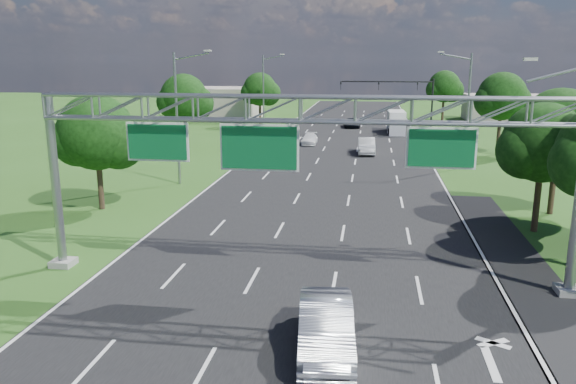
% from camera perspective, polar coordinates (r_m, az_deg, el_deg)
% --- Properties ---
extents(ground, '(220.00, 220.00, 0.00)m').
position_cam_1_polar(ground, '(42.34, 3.93, 0.36)').
color(ground, '#2B5319').
rests_on(ground, ground).
extents(road, '(18.00, 180.00, 0.02)m').
position_cam_1_polar(road, '(42.34, 3.93, 0.36)').
color(road, black).
rests_on(road, ground).
extents(road_flare, '(3.00, 30.00, 0.02)m').
position_cam_1_polar(road_flare, '(27.79, 22.76, -7.74)').
color(road_flare, black).
rests_on(road_flare, ground).
extents(sign_gantry, '(23.50, 1.00, 9.56)m').
position_cam_1_polar(sign_gantry, '(23.45, 1.47, 6.96)').
color(sign_gantry, gray).
rests_on(sign_gantry, ground).
extents(traffic_signal, '(12.21, 0.24, 7.00)m').
position_cam_1_polar(traffic_signal, '(76.38, 11.83, 9.84)').
color(traffic_signal, black).
rests_on(traffic_signal, ground).
extents(streetlight_l_near, '(2.97, 0.22, 10.16)m').
position_cam_1_polar(streetlight_l_near, '(43.78, -11.00, 7.98)').
color(streetlight_l_near, gray).
rests_on(streetlight_l_near, ground).
extents(streetlight_l_far, '(2.97, 0.22, 10.16)m').
position_cam_1_polar(streetlight_l_far, '(77.60, -2.37, 10.46)').
color(streetlight_l_far, gray).
rests_on(streetlight_l_far, ground).
extents(streetlight_r_mid, '(2.97, 0.22, 10.16)m').
position_cam_1_polar(streetlight_r_mid, '(51.93, 17.62, 8.42)').
color(streetlight_r_mid, gray).
rests_on(streetlight_r_mid, ground).
extents(tree_verge_la, '(5.76, 4.80, 7.40)m').
position_cam_1_polar(tree_verge_la, '(37.61, -18.75, 5.41)').
color(tree_verge_la, '#2D2116').
rests_on(tree_verge_la, ground).
extents(tree_verge_lb, '(5.76, 4.80, 8.06)m').
position_cam_1_polar(tree_verge_lb, '(59.46, -10.45, 9.21)').
color(tree_verge_lb, '#2D2116').
rests_on(tree_verge_lb, ground).
extents(tree_verge_lc, '(5.76, 4.80, 7.62)m').
position_cam_1_polar(tree_verge_lc, '(82.87, -2.83, 10.22)').
color(tree_verge_lc, '#2D2116').
rests_on(tree_verge_lc, ground).
extents(tree_verge_rd, '(5.76, 4.80, 8.28)m').
position_cam_1_polar(tree_verge_rd, '(60.69, 20.95, 8.84)').
color(tree_verge_rd, '#2D2116').
rests_on(tree_verge_rd, ground).
extents(tree_verge_re, '(5.76, 4.80, 7.84)m').
position_cam_1_polar(tree_verge_re, '(89.95, 15.63, 10.14)').
color(tree_verge_re, '#2D2116').
rests_on(tree_verge_re, ground).
extents(building_left, '(14.00, 10.00, 5.00)m').
position_cam_1_polar(building_left, '(92.88, -7.41, 8.94)').
color(building_left, '#A09286').
rests_on(building_left, ground).
extents(building_right, '(12.00, 9.00, 4.00)m').
position_cam_1_polar(building_right, '(95.74, 21.18, 7.99)').
color(building_right, '#A09286').
rests_on(building_right, ground).
extents(silver_sedan, '(2.26, 5.25, 1.68)m').
position_cam_1_polar(silver_sedan, '(19.22, 3.87, -13.47)').
color(silver_sedan, silver).
rests_on(silver_sedan, ground).
extents(car_queue_a, '(1.76, 4.15, 1.20)m').
position_cam_1_polar(car_queue_a, '(64.28, 2.21, 5.39)').
color(car_queue_a, white).
rests_on(car_queue_a, ground).
extents(car_queue_b, '(2.55, 4.82, 1.29)m').
position_cam_1_polar(car_queue_b, '(80.80, 6.49, 6.99)').
color(car_queue_b, black).
rests_on(car_queue_b, ground).
extents(car_queue_d, '(1.90, 4.91, 1.60)m').
position_cam_1_polar(car_queue_d, '(58.38, 7.97, 4.66)').
color(car_queue_d, silver).
rests_on(car_queue_d, ground).
extents(box_truck, '(2.32, 7.41, 2.78)m').
position_cam_1_polar(box_truck, '(75.84, 10.94, 6.95)').
color(box_truck, silver).
rests_on(box_truck, ground).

